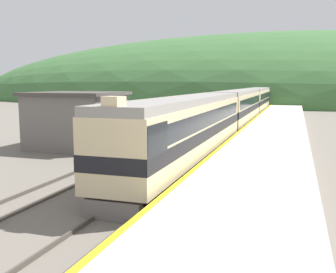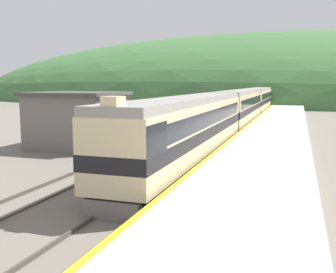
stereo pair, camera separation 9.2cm
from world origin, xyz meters
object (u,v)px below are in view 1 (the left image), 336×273
carriage_fourth (266,96)px  siding_train (187,114)px  express_train_lead_car (188,128)px  carriage_second (239,107)px  carriage_third (257,100)px

carriage_fourth → siding_train: size_ratio=0.66×
express_train_lead_car → carriage_fourth: bearing=90.0°
express_train_lead_car → siding_train: 17.47m
carriage_fourth → siding_train: carriage_fourth is taller
carriage_second → siding_train: size_ratio=0.66×
express_train_lead_car → carriage_second: 22.12m
express_train_lead_car → carriage_fourth: (0.00, 64.40, -0.01)m
carriage_third → carriage_fourth: same height
carriage_second → carriage_third: size_ratio=1.00×
express_train_lead_car → carriage_third: size_ratio=1.07×
express_train_lead_car → carriage_second: express_train_lead_car is taller
siding_train → carriage_fourth: bearing=84.4°
carriage_fourth → siding_train: bearing=-95.6°
carriage_second → carriage_third: same height
carriage_second → express_train_lead_car: bearing=-90.0°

